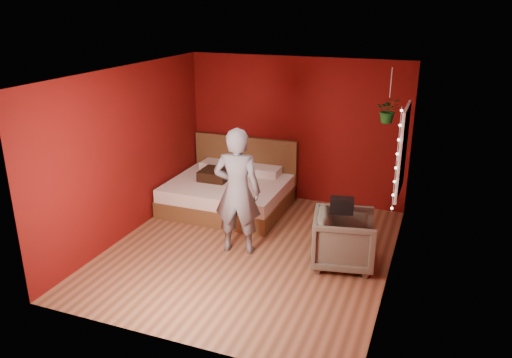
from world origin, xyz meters
The scene contains 10 objects.
floor centered at (0.00, 0.00, 0.00)m, with size 4.50×4.50×0.00m, color #965C3C.
room_walls centered at (0.00, 0.00, 1.68)m, with size 4.04×4.54×2.62m.
window centered at (1.97, 0.90, 1.50)m, with size 0.05×0.97×1.27m.
fairy_lights centered at (1.94, 0.37, 1.50)m, with size 0.04×0.04×1.45m.
bed centered at (-0.95, 1.44, 0.29)m, with size 2.02×1.72×1.11m.
person centered at (-0.17, -0.06, 0.93)m, with size 0.68×0.45×1.87m, color slate.
armchair centered at (1.37, 0.08, 0.38)m, with size 0.82×0.84×0.77m, color #575445.
handbag centered at (1.31, 0.09, 0.88)m, with size 0.31×0.16×0.22m, color black.
throw_pillow centered at (-1.20, 1.37, 0.59)m, with size 0.50×0.50×0.18m, color black.
hanging_plant centered at (1.68, 1.27, 1.98)m, with size 0.39×0.35×0.81m.
Camera 1 is at (2.45, -6.13, 3.49)m, focal length 35.00 mm.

